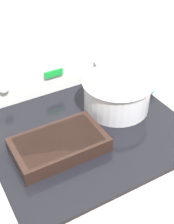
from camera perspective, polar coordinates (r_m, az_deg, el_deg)
name	(u,v)px	position (r m, az deg, el deg)	size (l,w,h in m)	color
kitchen_wall	(41,20)	(1.41, -8.36, 16.28)	(8.00, 0.05, 2.50)	silver
stove_range	(85,197)	(1.62, -0.32, -15.36)	(0.78, 0.72, 0.93)	silver
control_panel	(51,72)	(1.46, -6.64, 7.24)	(0.78, 0.07, 0.19)	silver
mixing_bowl	(117,92)	(1.35, 5.48, 3.58)	(0.30, 0.30, 0.14)	silver
casserole_dish	(59,144)	(1.16, -5.14, -5.84)	(0.34, 0.20, 0.06)	black
ladle	(145,87)	(1.50, 10.59, 4.53)	(0.06, 0.30, 0.06)	#7AB2C6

